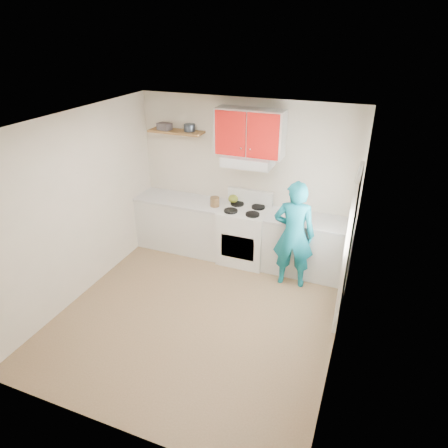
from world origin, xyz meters
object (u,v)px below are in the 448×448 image
at_px(kettle, 233,199).
at_px(crock, 215,202).
at_px(stove, 244,235).
at_px(person, 294,235).
at_px(tin, 190,128).

relative_size(kettle, crock, 0.92).
bearing_deg(stove, kettle, 143.62).
bearing_deg(person, stove, -29.05).
bearing_deg(person, kettle, -32.45).
relative_size(stove, tin, 5.04).
height_order(tin, crock, tin).
bearing_deg(crock, kettle, 47.73).
height_order(tin, person, tin).
distance_m(kettle, person, 1.30).
bearing_deg(tin, kettle, -0.91).
relative_size(tin, crock, 1.03).
relative_size(tin, kettle, 1.12).
bearing_deg(crock, person, -13.49).
bearing_deg(crock, stove, 5.53).
distance_m(tin, crock, 1.25).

